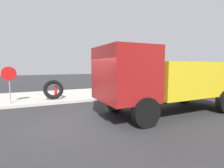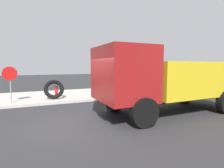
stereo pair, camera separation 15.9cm
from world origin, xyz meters
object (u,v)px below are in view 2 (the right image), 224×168
(loose_tire, at_px, (54,89))
(dump_truck_yellow, at_px, (167,79))
(stop_sign, at_px, (10,78))
(fire_hydrant, at_px, (56,91))

(loose_tire, height_order, dump_truck_yellow, dump_truck_yellow)
(stop_sign, height_order, dump_truck_yellow, dump_truck_yellow)
(stop_sign, bearing_deg, dump_truck_yellow, -33.66)
(stop_sign, bearing_deg, fire_hydrant, 16.95)
(fire_hydrant, bearing_deg, stop_sign, -163.05)
(loose_tire, distance_m, dump_truck_yellow, 6.81)
(fire_hydrant, xyz_separation_m, stop_sign, (-2.50, -0.76, 0.99))
(loose_tire, height_order, stop_sign, stop_sign)
(dump_truck_yellow, bearing_deg, loose_tire, 132.97)
(stop_sign, distance_m, dump_truck_yellow, 8.32)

